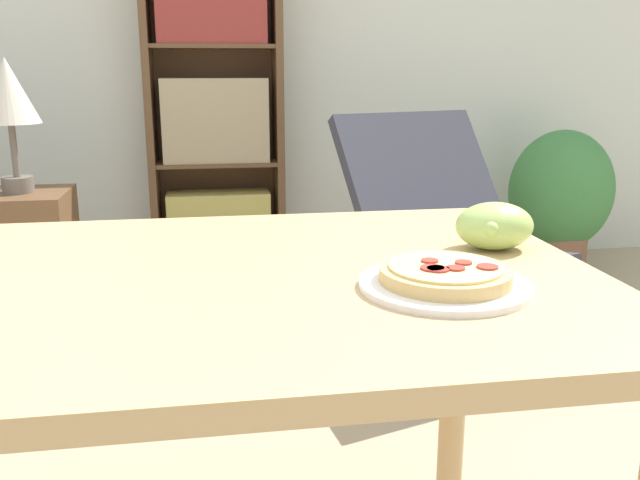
{
  "coord_description": "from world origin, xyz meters",
  "views": [
    {
      "loc": [
        0.0,
        -0.99,
        1.06
      ],
      "look_at": [
        0.15,
        -0.04,
        0.81
      ],
      "focal_mm": 38.0,
      "sensor_mm": 36.0,
      "label": 1
    }
  ],
  "objects_px": {
    "lounge_chair_far": "(445,275)",
    "side_table": "(28,273)",
    "pizza_on_plate": "(444,278)",
    "bookshelf": "(215,115)",
    "grape_bunch": "(494,226)",
    "table_lamp": "(8,97)",
    "potted_plant_floor": "(560,198)"
  },
  "relations": [
    {
      "from": "side_table",
      "to": "grape_bunch",
      "type": "bearing_deg",
      "value": -51.9
    },
    {
      "from": "bookshelf",
      "to": "side_table",
      "type": "relative_size",
      "value": 2.83
    },
    {
      "from": "pizza_on_plate",
      "to": "lounge_chair_far",
      "type": "distance_m",
      "value": 1.64
    },
    {
      "from": "pizza_on_plate",
      "to": "bookshelf",
      "type": "distance_m",
      "value": 2.58
    },
    {
      "from": "lounge_chair_far",
      "to": "bookshelf",
      "type": "bearing_deg",
      "value": 110.04
    },
    {
      "from": "grape_bunch",
      "to": "side_table",
      "type": "distance_m",
      "value": 1.97
    },
    {
      "from": "side_table",
      "to": "potted_plant_floor",
      "type": "distance_m",
      "value": 2.52
    },
    {
      "from": "pizza_on_plate",
      "to": "lounge_chair_far",
      "type": "relative_size",
      "value": 0.27
    },
    {
      "from": "grape_bunch",
      "to": "potted_plant_floor",
      "type": "distance_m",
      "value": 2.47
    },
    {
      "from": "side_table",
      "to": "pizza_on_plate",
      "type": "bearing_deg",
      "value": -58.94
    },
    {
      "from": "side_table",
      "to": "table_lamp",
      "type": "relative_size",
      "value": 1.28
    },
    {
      "from": "pizza_on_plate",
      "to": "potted_plant_floor",
      "type": "relative_size",
      "value": 0.33
    },
    {
      "from": "lounge_chair_far",
      "to": "side_table",
      "type": "distance_m",
      "value": 1.58
    },
    {
      "from": "potted_plant_floor",
      "to": "pizza_on_plate",
      "type": "bearing_deg",
      "value": -122.12
    },
    {
      "from": "bookshelf",
      "to": "lounge_chair_far",
      "type": "bearing_deg",
      "value": -52.67
    },
    {
      "from": "bookshelf",
      "to": "side_table",
      "type": "bearing_deg",
      "value": -129.71
    },
    {
      "from": "table_lamp",
      "to": "potted_plant_floor",
      "type": "distance_m",
      "value": 2.58
    },
    {
      "from": "table_lamp",
      "to": "potted_plant_floor",
      "type": "height_order",
      "value": "table_lamp"
    },
    {
      "from": "bookshelf",
      "to": "potted_plant_floor",
      "type": "height_order",
      "value": "bookshelf"
    },
    {
      "from": "potted_plant_floor",
      "to": "side_table",
      "type": "bearing_deg",
      "value": -166.54
    },
    {
      "from": "pizza_on_plate",
      "to": "lounge_chair_far",
      "type": "height_order",
      "value": "lounge_chair_far"
    },
    {
      "from": "pizza_on_plate",
      "to": "potted_plant_floor",
      "type": "height_order",
      "value": "pizza_on_plate"
    },
    {
      "from": "grape_bunch",
      "to": "table_lamp",
      "type": "distance_m",
      "value": 1.91
    },
    {
      "from": "lounge_chair_far",
      "to": "bookshelf",
      "type": "distance_m",
      "value": 1.48
    },
    {
      "from": "pizza_on_plate",
      "to": "side_table",
      "type": "xyz_separation_m",
      "value": [
        -1.02,
        1.69,
        -0.46
      ]
    },
    {
      "from": "grape_bunch",
      "to": "potted_plant_floor",
      "type": "bearing_deg",
      "value": 58.55
    },
    {
      "from": "table_lamp",
      "to": "potted_plant_floor",
      "type": "xyz_separation_m",
      "value": [
        2.45,
        0.59,
        -0.55
      ]
    },
    {
      "from": "bookshelf",
      "to": "side_table",
      "type": "height_order",
      "value": "bookshelf"
    },
    {
      "from": "lounge_chair_far",
      "to": "side_table",
      "type": "height_order",
      "value": "lounge_chair_far"
    },
    {
      "from": "pizza_on_plate",
      "to": "lounge_chair_far",
      "type": "xyz_separation_m",
      "value": [
        0.54,
        1.47,
        -0.48
      ]
    },
    {
      "from": "pizza_on_plate",
      "to": "bookshelf",
      "type": "height_order",
      "value": "bookshelf"
    },
    {
      "from": "pizza_on_plate",
      "to": "side_table",
      "type": "relative_size",
      "value": 0.4
    }
  ]
}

